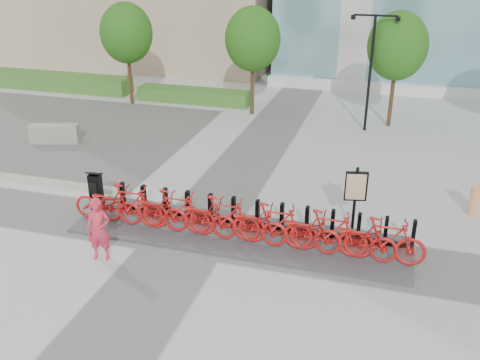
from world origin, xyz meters
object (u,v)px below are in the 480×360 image
(bike_0, at_px, (108,204))
(worker_red, at_px, (99,229))
(jersey_barrier, at_px, (55,134))
(map_sign, at_px, (356,189))
(kiosk, at_px, (96,192))
(construction_barrel, at_px, (477,201))

(bike_0, height_order, worker_red, worker_red)
(jersey_barrier, height_order, map_sign, map_sign)
(kiosk, relative_size, map_sign, 0.69)
(kiosk, height_order, worker_red, worker_red)
(bike_0, distance_m, kiosk, 0.81)
(bike_0, xyz_separation_m, kiosk, (-0.65, 0.47, 0.08))
(jersey_barrier, distance_m, map_sign, 13.32)
(kiosk, distance_m, map_sign, 7.75)
(kiosk, distance_m, worker_red, 2.69)
(bike_0, distance_m, map_sign, 7.21)
(bike_0, bearing_deg, map_sign, -76.37)
(bike_0, height_order, construction_barrel, bike_0)
(construction_barrel, bearing_deg, kiosk, -163.84)
(jersey_barrier, xyz_separation_m, map_sign, (12.67, -3.99, 0.90))
(bike_0, relative_size, jersey_barrier, 1.07)
(construction_barrel, bearing_deg, bike_0, -160.58)
(construction_barrel, xyz_separation_m, map_sign, (-3.54, -2.02, 0.83))
(construction_barrel, bearing_deg, map_sign, -150.33)
(kiosk, height_order, construction_barrel, kiosk)
(construction_barrel, distance_m, map_sign, 4.16)
(jersey_barrier, bearing_deg, worker_red, -65.67)
(bike_0, xyz_separation_m, construction_barrel, (10.52, 3.71, -0.18))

